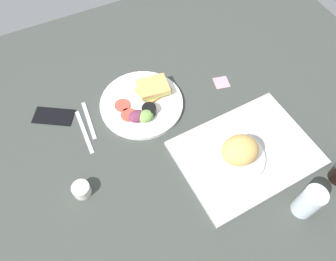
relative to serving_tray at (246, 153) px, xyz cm
name	(u,v)px	position (x,y,z in cm)	size (l,w,h in cm)	color
ground_plane	(169,130)	(18.69, -20.73, -2.30)	(190.00, 150.00, 3.00)	#383D38
serving_tray	(246,153)	(0.00, 0.00, 0.00)	(45.00, 33.00, 1.60)	#B2B2AD
bread_plate_near	(238,152)	(4.43, 0.39, 4.66)	(20.02, 20.02, 9.68)	white
plate_with_salad	(143,103)	(22.90, -33.99, 0.82)	(30.78, 30.78, 5.40)	white
drinking_glass	(309,202)	(-4.90, 23.56, 5.53)	(6.49, 6.49, 12.67)	silver
espresso_cup	(82,190)	(53.94, -11.07, 1.20)	(5.60, 5.60, 4.00)	silver
fork	(89,120)	(43.54, -36.39, -0.55)	(17.00, 1.40, 0.50)	#B7B7BC
knife	(84,132)	(46.54, -32.39, -0.55)	(19.00, 1.40, 0.50)	#B7B7BC
cell_phone	(53,116)	(54.59, -43.63, -0.40)	(14.40, 7.20, 0.80)	black
sticky_note	(221,82)	(-8.96, -30.77, -0.74)	(5.60, 5.60, 0.12)	pink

